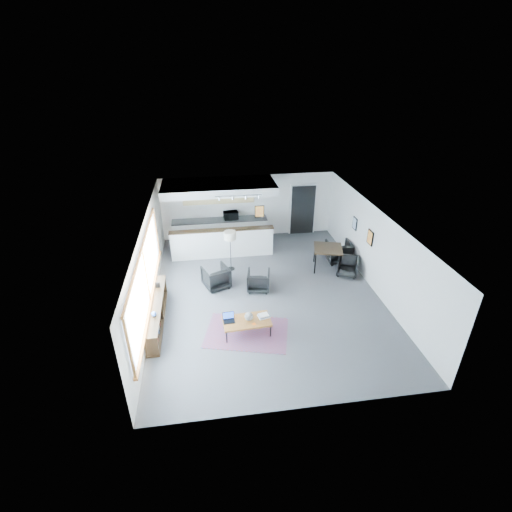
{
  "coord_description": "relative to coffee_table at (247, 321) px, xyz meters",
  "views": [
    {
      "loc": [
        -1.75,
        -9.8,
        6.64
      ],
      "look_at": [
        -0.26,
        0.4,
        1.16
      ],
      "focal_mm": 26.0,
      "sensor_mm": 36.0,
      "label": 1
    }
  ],
  "objects": [
    {
      "name": "armchair_right",
      "position": [
        0.65,
        2.11,
        -0.03
      ],
      "size": [
        0.82,
        0.79,
        0.72
      ],
      "primitive_type": "imported",
      "rotation": [
        0.0,
        0.0,
        2.94
      ],
      "color": "black",
      "rests_on": "floor"
    },
    {
      "name": "kitchenette",
      "position": [
        -0.35,
        5.56,
        0.99
      ],
      "size": [
        4.2,
        1.96,
        2.6
      ],
      "color": "white",
      "rests_on": "floor"
    },
    {
      "name": "window",
      "position": [
        -2.61,
        0.95,
        1.07
      ],
      "size": [
        0.1,
        5.95,
        1.66
      ],
      "color": "#8CBFFF",
      "rests_on": "room"
    },
    {
      "name": "dining_table",
      "position": [
        3.27,
        3.13,
        0.35
      ],
      "size": [
        1.18,
        1.18,
        0.82
      ],
      "rotation": [
        0.0,
        0.0,
        -0.26
      ],
      "color": "black",
      "rests_on": "floor"
    },
    {
      "name": "microwave",
      "position": [
        0.1,
        6.0,
        0.73
      ],
      "size": [
        0.6,
        0.38,
        0.38
      ],
      "primitive_type": "imported",
      "rotation": [
        0.0,
        0.0,
        0.12
      ],
      "color": "black",
      "rests_on": "kitchenette"
    },
    {
      "name": "laptop",
      "position": [
        -0.48,
        0.08,
        0.1
      ],
      "size": [
        0.33,
        0.28,
        0.22
      ],
      "rotation": [
        0.0,
        0.0,
        0.07
      ],
      "color": "black",
      "rests_on": "coffee_table"
    },
    {
      "name": "ceramic_pot",
      "position": [
        0.06,
        0.01,
        0.15
      ],
      "size": [
        0.23,
        0.23,
        0.23
      ],
      "rotation": [
        0.0,
        0.0,
        0.4
      ],
      "color": "gray",
      "rests_on": "coffee_table"
    },
    {
      "name": "wall_art_lower",
      "position": [
        4.32,
        2.25,
        1.16
      ],
      "size": [
        0.03,
        0.38,
        0.48
      ],
      "color": "black",
      "rests_on": "room"
    },
    {
      "name": "dining_chair_far",
      "position": [
        3.85,
        3.58,
        -0.02
      ],
      "size": [
        0.73,
        0.68,
        0.73
      ],
      "primitive_type": "imported",
      "rotation": [
        0.0,
        0.0,
        3.11
      ],
      "color": "black",
      "rests_on": "floor"
    },
    {
      "name": "floor_lamp",
      "position": [
        -0.13,
        3.56,
        0.88
      ],
      "size": [
        0.46,
        0.46,
        1.46
      ],
      "rotation": [
        0.0,
        0.0,
        0.09
      ],
      "color": "black",
      "rests_on": "floor"
    },
    {
      "name": "coaster",
      "position": [
        0.17,
        -0.19,
        0.03
      ],
      "size": [
        0.12,
        0.12,
        0.01
      ],
      "rotation": [
        0.0,
        0.0,
        0.37
      ],
      "color": "#E5590C",
      "rests_on": "coffee_table"
    },
    {
      "name": "armchair_left",
      "position": [
        -0.7,
        2.48,
        0.01
      ],
      "size": [
        0.98,
        0.95,
        0.79
      ],
      "primitive_type": "imported",
      "rotation": [
        0.0,
        0.0,
        3.51
      ],
      "color": "black",
      "rests_on": "floor"
    },
    {
      "name": "doorway",
      "position": [
        3.15,
        6.27,
        0.69
      ],
      "size": [
        1.1,
        0.12,
        2.15
      ],
      "color": "black",
      "rests_on": "room"
    },
    {
      "name": "wall_art_upper",
      "position": [
        4.32,
        3.55,
        1.11
      ],
      "size": [
        0.03,
        0.34,
        0.44
      ],
      "color": "black",
      "rests_on": "room"
    },
    {
      "name": "track_light",
      "position": [
        0.26,
        4.05,
        2.14
      ],
      "size": [
        1.6,
        0.07,
        0.15
      ],
      "color": "silver",
      "rests_on": "room"
    },
    {
      "name": "room",
      "position": [
        0.85,
        1.85,
        0.91
      ],
      "size": [
        7.02,
        9.02,
        2.62
      ],
      "color": "#48484A",
      "rests_on": "ground"
    },
    {
      "name": "dining_chair_near",
      "position": [
        3.83,
        2.6,
        -0.09
      ],
      "size": [
        0.76,
        0.74,
        0.6
      ],
      "primitive_type": "imported",
      "rotation": [
        0.0,
        0.0,
        -0.41
      ],
      "color": "black",
      "rests_on": "floor"
    },
    {
      "name": "coffee_table",
      "position": [
        0.0,
        0.0,
        0.0
      ],
      "size": [
        1.33,
        0.78,
        0.42
      ],
      "rotation": [
        0.0,
        0.0,
        0.07
      ],
      "color": "brown",
      "rests_on": "floor"
    },
    {
      "name": "kilim_rug",
      "position": [
        0.0,
        -0.0,
        -0.38
      ],
      "size": [
        2.52,
        2.02,
        0.01
      ],
      "rotation": [
        0.0,
        0.0,
        -0.26
      ],
      "color": "#572F44",
      "rests_on": "floor"
    },
    {
      "name": "console",
      "position": [
        -2.45,
        0.8,
        -0.06
      ],
      "size": [
        0.35,
        3.0,
        0.8
      ],
      "color": "black",
      "rests_on": "floor"
    },
    {
      "name": "book_stack",
      "position": [
        0.48,
        0.08,
        0.08
      ],
      "size": [
        0.35,
        0.3,
        0.09
      ],
      "rotation": [
        0.0,
        0.0,
        0.22
      ],
      "color": "silver",
      "rests_on": "coffee_table"
    }
  ]
}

